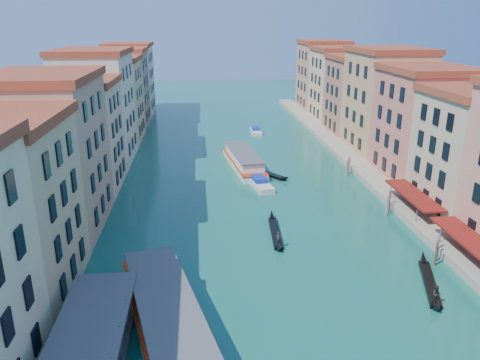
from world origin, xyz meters
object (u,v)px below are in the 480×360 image
Objects in this scene: vaporetto_stop at (91,352)px; vaporetto_far at (244,160)px; gondola_right at (430,282)px; vaporetto_near at (166,316)px; gondola_fore at (275,232)px.

vaporetto_far is (17.09, 51.96, -0.13)m from vaporetto_stop.
vaporetto_far is 1.76× the size of gondola_right.
vaporetto_near is 2.00× the size of gondola_fore.
vaporetto_near is 26.83m from gondola_right.
vaporetto_stop reaches higher than gondola_right.
vaporetto_near is at bearing 36.21° from vaporetto_stop.
vaporetto_stop is at bearing -146.10° from gondola_right.
gondola_right is (14.83, -43.05, -0.86)m from vaporetto_far.
vaporetto_stop is 1.44× the size of gondola_right.
vaporetto_near reaches higher than gondola_right.
vaporetto_stop reaches higher than vaporetto_far.
gondola_fore is at bearing -94.65° from vaporetto_far.
vaporetto_far reaches higher than gondola_right.
vaporetto_stop is at bearing -157.61° from vaporetto_near.
gondola_fore is at bearing 51.06° from vaporetto_stop.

